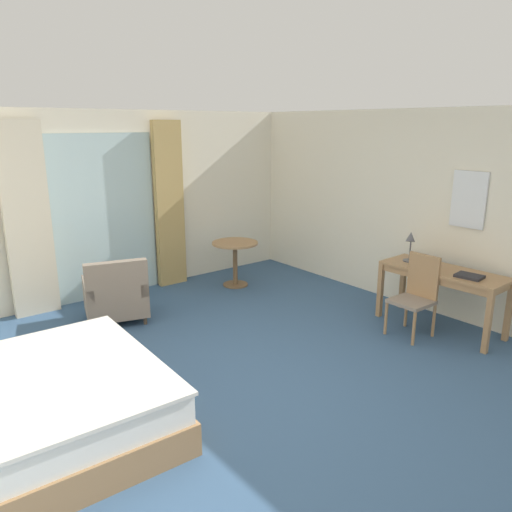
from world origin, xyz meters
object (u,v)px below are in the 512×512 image
at_px(desk_chair, 416,292).
at_px(armchair_by_window, 116,296).
at_px(desk_lamp, 410,242).
at_px(writing_desk, 443,277).
at_px(round_cafe_table, 235,253).
at_px(bed, 12,416).
at_px(closed_book, 469,276).

xyz_separation_m(desk_chair, armchair_by_window, (-2.60, 2.56, -0.18)).
bearing_deg(desk_lamp, writing_desk, -80.29).
height_order(desk_chair, desk_lamp, desk_lamp).
bearing_deg(round_cafe_table, armchair_by_window, -173.84).
distance_m(writing_desk, desk_lamp, 0.57).
bearing_deg(writing_desk, armchair_by_window, 138.46).
height_order(writing_desk, armchair_by_window, armchair_by_window).
relative_size(writing_desk, desk_chair, 1.53).
relative_size(writing_desk, desk_lamp, 3.52).
relative_size(bed, armchair_by_window, 2.45).
bearing_deg(closed_book, writing_desk, 72.30).
bearing_deg(writing_desk, bed, 171.05).
height_order(armchair_by_window, round_cafe_table, armchair_by_window).
relative_size(desk_lamp, closed_book, 1.48).
height_order(desk_chair, armchair_by_window, desk_chair).
bearing_deg(round_cafe_table, closed_book, -74.27).
bearing_deg(desk_chair, closed_book, -54.37).
xyz_separation_m(bed, desk_chair, (4.24, -0.64, 0.24)).
distance_m(writing_desk, round_cafe_table, 3.03).
distance_m(bed, writing_desk, 4.70).
height_order(writing_desk, desk_chair, desk_chair).
relative_size(desk_lamp, armchair_by_window, 0.46).
xyz_separation_m(writing_desk, closed_book, (-0.07, -0.36, 0.11)).
bearing_deg(closed_book, armchair_by_window, 127.70).
bearing_deg(bed, armchair_by_window, 49.36).
relative_size(bed, writing_desk, 1.51).
distance_m(writing_desk, closed_book, 0.38).
relative_size(closed_book, armchair_by_window, 0.31).
distance_m(writing_desk, armchair_by_window, 4.00).
bearing_deg(round_cafe_table, desk_chair, -78.03).
height_order(bed, armchair_by_window, bed).
xyz_separation_m(bed, closed_book, (4.56, -1.08, 0.48)).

